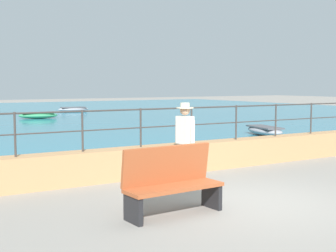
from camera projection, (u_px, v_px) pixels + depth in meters
name	position (u px, v px, depth m)	size (l,w,h in m)	color
ground_plane	(258.00, 202.00, 8.50)	(120.00, 120.00, 0.00)	gray
promenade_wall	(167.00, 159.00, 11.19)	(20.00, 0.56, 0.70)	tan
railing	(167.00, 119.00, 11.10)	(18.44, 0.04, 0.90)	#383330
bench_main	(171.00, 181.00, 7.71)	(1.73, 0.65, 1.13)	#9E4C28
person_walking	(185.00, 138.00, 10.12)	(0.38, 0.56, 1.75)	beige
boat_0	(265.00, 130.00, 19.17)	(1.39, 2.44, 0.36)	gray
boat_2	(38.00, 115.00, 28.51)	(2.44, 1.37, 0.36)	#338C59
boat_3	(73.00, 109.00, 35.46)	(2.38, 1.12, 0.36)	gray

